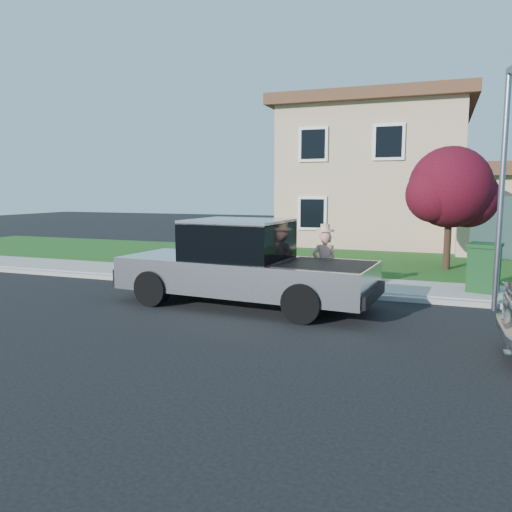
{
  "coord_description": "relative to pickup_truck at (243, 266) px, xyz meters",
  "views": [
    {
      "loc": [
        3.18,
        -9.2,
        2.63
      ],
      "look_at": [
        -0.56,
        0.87,
        1.2
      ],
      "focal_mm": 35.0,
      "sensor_mm": 36.0,
      "label": 1
    }
  ],
  "objects": [
    {
      "name": "ornamental_tree",
      "position": [
        4.44,
        6.54,
        1.67
      ],
      "size": [
        2.83,
        2.56,
        3.89
      ],
      "color": "black",
      "rests_on": "lawn"
    },
    {
      "name": "sidewalk",
      "position": [
        2.0,
        2.78,
        -0.84
      ],
      "size": [
        40.0,
        2.0,
        0.15
      ],
      "primitive_type": "cube",
      "color": "gray",
      "rests_on": "ground"
    },
    {
      "name": "pickup_truck",
      "position": [
        0.0,
        0.0,
        0.0
      ],
      "size": [
        6.11,
        2.53,
        1.96
      ],
      "rotation": [
        0.0,
        0.0,
        -0.08
      ],
      "color": "black",
      "rests_on": "ground"
    },
    {
      "name": "house",
      "position": [
        2.31,
        15.16,
        2.25
      ],
      "size": [
        14.0,
        11.3,
        6.85
      ],
      "color": "tan",
      "rests_on": "ground"
    },
    {
      "name": "curb",
      "position": [
        2.0,
        1.68,
        -0.86
      ],
      "size": [
        40.0,
        0.2,
        0.12
      ],
      "primitive_type": "cube",
      "color": "gray",
      "rests_on": "ground"
    },
    {
      "name": "ground",
      "position": [
        1.0,
        -1.22,
        -0.92
      ],
      "size": [
        80.0,
        80.0,
        0.0
      ],
      "primitive_type": "plane",
      "color": "black",
      "rests_on": "ground"
    },
    {
      "name": "street_lamp",
      "position": [
        5.37,
        1.37,
        2.0
      ],
      "size": [
        0.32,
        0.67,
        5.11
      ],
      "rotation": [
        0.0,
        0.0,
        0.23
      ],
      "color": "slate",
      "rests_on": "ground"
    },
    {
      "name": "trash_bin",
      "position": [
        5.22,
        2.85,
        -0.17
      ],
      "size": [
        0.91,
        0.99,
        1.18
      ],
      "rotation": [
        0.0,
        0.0,
        -0.25
      ],
      "color": "#0F3715",
      "rests_on": "sidewalk"
    },
    {
      "name": "lawn",
      "position": [
        2.0,
        7.28,
        -0.87
      ],
      "size": [
        40.0,
        7.0,
        0.1
      ],
      "primitive_type": "cube",
      "color": "#134215",
      "rests_on": "ground"
    },
    {
      "name": "woman",
      "position": [
        1.59,
        1.32,
        -0.05
      ],
      "size": [
        0.68,
        0.53,
        1.82
      ],
      "rotation": [
        0.0,
        0.0,
        3.4
      ],
      "color": "tan",
      "rests_on": "ground"
    }
  ]
}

